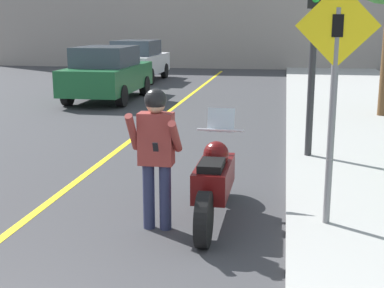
# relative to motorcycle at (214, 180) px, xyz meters

# --- Properties ---
(road_center_line) EXTENTS (0.12, 36.00, 0.01)m
(road_center_line) POSITION_rel_motorcycle_xyz_m (-2.31, 2.48, -0.50)
(road_center_line) COLOR yellow
(road_center_line) RESTS_ON ground
(building_backdrop) EXTENTS (28.00, 1.20, 6.28)m
(building_backdrop) POSITION_rel_motorcycle_xyz_m (-1.71, 22.48, 2.63)
(building_backdrop) COLOR gray
(building_backdrop) RESTS_ON ground
(motorcycle) EXTENTS (0.62, 2.32, 1.30)m
(motorcycle) POSITION_rel_motorcycle_xyz_m (0.00, 0.00, 0.00)
(motorcycle) COLOR black
(motorcycle) RESTS_ON ground
(person_biker) EXTENTS (0.59, 0.46, 1.68)m
(person_biker) POSITION_rel_motorcycle_xyz_m (-0.62, -0.44, 0.52)
(person_biker) COLOR #282D4C
(person_biker) RESTS_ON ground
(crossing_sign) EXTENTS (0.91, 0.08, 2.71)m
(crossing_sign) POSITION_rel_motorcycle_xyz_m (1.35, -0.21, 1.24)
(crossing_sign) COLOR slate
(crossing_sign) RESTS_ON sidewalk_curb
(traffic_light) EXTENTS (0.26, 0.30, 3.27)m
(traffic_light) POSITION_rel_motorcycle_xyz_m (1.26, 3.07, 1.90)
(traffic_light) COLOR #2D2D30
(traffic_light) RESTS_ON sidewalk_curb
(parked_car_green) EXTENTS (1.88, 4.20, 1.68)m
(parked_car_green) POSITION_rel_motorcycle_xyz_m (-4.64, 9.75, 0.35)
(parked_car_green) COLOR black
(parked_car_green) RESTS_ON ground
(parked_car_white) EXTENTS (1.88, 4.20, 1.68)m
(parked_car_white) POSITION_rel_motorcycle_xyz_m (-5.22, 15.36, 0.35)
(parked_car_white) COLOR black
(parked_car_white) RESTS_ON ground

